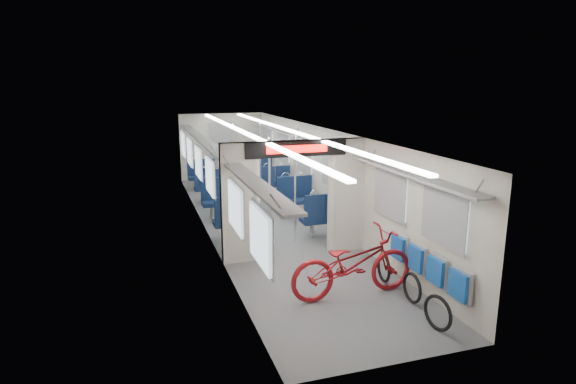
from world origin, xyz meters
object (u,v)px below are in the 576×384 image
object	(u,v)px
bike_hoop_c	(384,269)
stanchion_far_left	(235,167)
bicycle	(353,263)
seat_bay_far_right	(266,175)
bike_hoop_a	(438,315)
seat_bay_near_left	(228,205)
seat_bay_near_right	(308,203)
seat_bay_far_left	(206,178)
stanchion_near_left	(270,193)
stanchion_near_right	(295,190)
stanchion_far_right	(260,166)
bike_hoop_b	(412,289)
flip_bench	(427,265)

from	to	relation	value
bike_hoop_c	stanchion_far_left	bearing A→B (deg)	104.30
bicycle	seat_bay_far_right	xyz separation A→B (m)	(0.65, 7.63, -0.02)
bicycle	bike_hoop_a	xyz separation A→B (m)	(0.66, -1.37, -0.32)
seat_bay_near_left	stanchion_far_left	world-z (taller)	stanchion_far_left
bike_hoop_c	seat_bay_near_left	bearing A→B (deg)	117.01
seat_bay_near_right	stanchion_far_left	world-z (taller)	stanchion_far_left
seat_bay_far_left	stanchion_near_left	size ratio (longest dim) A/B	0.87
bike_hoop_c	seat_bay_far_left	size ratio (longest dim) A/B	0.26
stanchion_near_right	stanchion_far_right	world-z (taller)	same
bike_hoop_b	seat_bay_near_right	world-z (taller)	seat_bay_near_right
bike_hoop_a	flip_bench	bearing A→B (deg)	66.17
bike_hoop_a	bike_hoop_b	world-z (taller)	bike_hoop_a
bike_hoop_a	stanchion_far_right	distance (m)	7.38
seat_bay_far_left	stanchion_far_left	world-z (taller)	stanchion_far_left
stanchion_far_left	bike_hoop_b	bearing A→B (deg)	-77.26
seat_bay_near_right	stanchion_far_left	xyz separation A→B (m)	(-1.33, 2.15, 0.59)
bike_hoop_b	bicycle	bearing A→B (deg)	146.76
flip_bench	bike_hoop_a	world-z (taller)	flip_bench
flip_bench	bike_hoop_b	distance (m)	0.46
bike_hoop_c	stanchion_far_left	size ratio (longest dim) A/B	0.22
seat_bay_far_right	stanchion_near_left	xyz separation A→B (m)	(-1.26, -4.92, 0.61)
bicycle	flip_bench	bearing A→B (deg)	-114.93
seat_bay_near_right	stanchion_near_right	xyz separation A→B (m)	(-0.67, -1.02, 0.59)
flip_bench	stanchion_near_left	xyz separation A→B (m)	(-1.68, 3.16, 0.57)
seat_bay_far_left	stanchion_far_left	bearing A→B (deg)	-72.49
stanchion_near_left	bike_hoop_a	bearing A→B (deg)	-72.60
bike_hoop_a	bike_hoop_b	distance (m)	0.87
bike_hoop_a	stanchion_far_left	size ratio (longest dim) A/B	0.23
bike_hoop_a	seat_bay_near_left	distance (m)	5.92
bike_hoop_b	stanchion_near_right	size ratio (longest dim) A/B	0.21
bike_hoop_b	seat_bay_near_left	xyz separation A→B (m)	(-2.01, 4.74, 0.34)
seat_bay_near_left	stanchion_near_left	xyz separation A→B (m)	(0.61, -1.52, 0.59)
bike_hoop_a	stanchion_near_right	bearing A→B (deg)	99.33
flip_bench	stanchion_near_right	distance (m)	3.50
seat_bay_far_left	stanchion_far_left	size ratio (longest dim) A/B	0.87
stanchion_near_right	stanchion_far_left	xyz separation A→B (m)	(-0.65, 3.17, 0.00)
bike_hoop_c	stanchion_near_left	xyz separation A→B (m)	(-1.37, 2.36, 0.92)
seat_bay_near_right	seat_bay_far_left	world-z (taller)	seat_bay_near_right
bicycle	seat_bay_far_right	distance (m)	7.65
stanchion_near_left	stanchion_far_left	size ratio (longest dim) A/B	1.00
seat_bay_near_right	seat_bay_far_right	size ratio (longest dim) A/B	1.07
seat_bay_near_right	bike_hoop_b	bearing A→B (deg)	-88.15
seat_bay_near_left	seat_bay_far_left	world-z (taller)	seat_bay_near_left
bike_hoop_a	bike_hoop_c	size ratio (longest dim) A/B	1.01
stanchion_near_right	stanchion_far_left	world-z (taller)	same
seat_bay_near_right	stanchion_far_right	size ratio (longest dim) A/B	0.95
seat_bay_near_right	seat_bay_far_left	xyz separation A→B (m)	(-1.87, 3.86, -0.02)
flip_bench	stanchion_near_right	size ratio (longest dim) A/B	0.90
stanchion_far_left	seat_bay_near_left	bearing A→B (deg)	-107.08
flip_bench	stanchion_far_left	distance (m)	6.70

